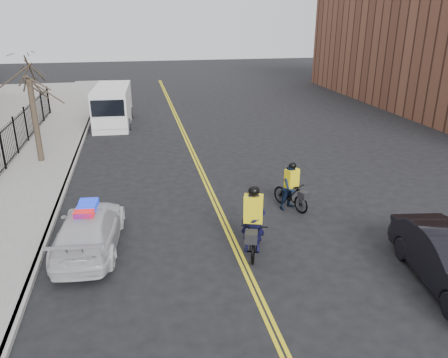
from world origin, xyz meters
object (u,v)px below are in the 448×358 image
object	(u,v)px
cyclist_near	(253,229)
cyclist_far	(291,191)
police_cruiser	(89,229)
cargo_van	(113,107)

from	to	relation	value
cyclist_near	cyclist_far	world-z (taller)	cyclist_near
police_cruiser	cyclist_far	xyz separation A→B (m)	(7.23, 1.64, 0.06)
police_cruiser	cyclist_near	size ratio (longest dim) A/B	1.99
cyclist_near	cyclist_far	size ratio (longest dim) A/B	1.26
cargo_van	cyclist_near	size ratio (longest dim) A/B	2.56
cargo_van	cyclist_far	world-z (taller)	cargo_van
police_cruiser	cyclist_near	distance (m)	5.11
cyclist_far	cyclist_near	bearing A→B (deg)	-152.71
cyclist_near	cyclist_far	bearing A→B (deg)	70.01
cargo_van	cyclist_near	xyz separation A→B (m)	(4.79, -17.96, -0.46)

